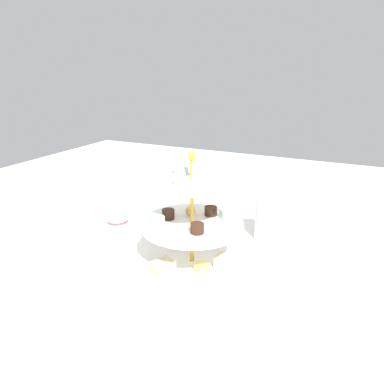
{
  "coord_description": "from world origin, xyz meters",
  "views": [
    {
      "loc": [
        0.32,
        -0.67,
        0.44
      ],
      "look_at": [
        0.0,
        0.0,
        0.18
      ],
      "focal_mm": 32.88,
      "sensor_mm": 36.0,
      "label": 1
    }
  ],
  "objects_px": {
    "teacup_with_saucer": "(118,228)",
    "tiered_serving_stand": "(192,232)",
    "water_glass_short_left": "(91,246)",
    "water_glass_tall_right": "(267,219)",
    "water_glass_mid_back": "(119,293)",
    "butter_knife_right": "(181,216)",
    "butter_knife_left": "(305,325)"
  },
  "relations": [
    {
      "from": "butter_knife_left",
      "to": "butter_knife_right",
      "type": "bearing_deg",
      "value": 70.91
    },
    {
      "from": "water_glass_tall_right",
      "to": "butter_knife_right",
      "type": "distance_m",
      "value": 0.29
    },
    {
      "from": "tiered_serving_stand",
      "to": "water_glass_mid_back",
      "type": "bearing_deg",
      "value": -103.67
    },
    {
      "from": "water_glass_mid_back",
      "to": "water_glass_tall_right",
      "type": "bearing_deg",
      "value": 67.4
    },
    {
      "from": "teacup_with_saucer",
      "to": "butter_knife_right",
      "type": "height_order",
      "value": "teacup_with_saucer"
    },
    {
      "from": "water_glass_short_left",
      "to": "teacup_with_saucer",
      "type": "distance_m",
      "value": 0.14
    },
    {
      "from": "tiered_serving_stand",
      "to": "water_glass_tall_right",
      "type": "relative_size",
      "value": 2.46
    },
    {
      "from": "butter_knife_left",
      "to": "tiered_serving_stand",
      "type": "bearing_deg",
      "value": 89.23
    },
    {
      "from": "tiered_serving_stand",
      "to": "water_glass_short_left",
      "type": "xyz_separation_m",
      "value": [
        -0.23,
        -0.08,
        -0.05
      ]
    },
    {
      "from": "tiered_serving_stand",
      "to": "butter_knife_left",
      "type": "height_order",
      "value": "tiered_serving_stand"
    },
    {
      "from": "tiered_serving_stand",
      "to": "water_glass_tall_right",
      "type": "xyz_separation_m",
      "value": [
        0.13,
        0.21,
        -0.03
      ]
    },
    {
      "from": "water_glass_short_left",
      "to": "teacup_with_saucer",
      "type": "relative_size",
      "value": 0.81
    },
    {
      "from": "tiered_serving_stand",
      "to": "butter_knife_right",
      "type": "height_order",
      "value": "tiered_serving_stand"
    },
    {
      "from": "tiered_serving_stand",
      "to": "teacup_with_saucer",
      "type": "xyz_separation_m",
      "value": [
        -0.26,
        0.05,
        -0.06
      ]
    },
    {
      "from": "water_glass_short_left",
      "to": "water_glass_tall_right",
      "type": "bearing_deg",
      "value": 39.2
    },
    {
      "from": "butter_knife_left",
      "to": "water_glass_short_left",
      "type": "bearing_deg",
      "value": 107.43
    },
    {
      "from": "teacup_with_saucer",
      "to": "water_glass_mid_back",
      "type": "xyz_separation_m",
      "value": [
        0.2,
        -0.27,
        0.02
      ]
    },
    {
      "from": "butter_knife_right",
      "to": "butter_knife_left",
      "type": "bearing_deg",
      "value": 103.78
    },
    {
      "from": "teacup_with_saucer",
      "to": "tiered_serving_stand",
      "type": "bearing_deg",
      "value": -11.83
    },
    {
      "from": "water_glass_short_left",
      "to": "butter_knife_right",
      "type": "distance_m",
      "value": 0.34
    },
    {
      "from": "tiered_serving_stand",
      "to": "water_glass_short_left",
      "type": "bearing_deg",
      "value": -160.86
    },
    {
      "from": "water_glass_tall_right",
      "to": "water_glass_mid_back",
      "type": "bearing_deg",
      "value": -112.6
    },
    {
      "from": "tiered_serving_stand",
      "to": "butter_knife_left",
      "type": "bearing_deg",
      "value": -21.02
    },
    {
      "from": "butter_knife_right",
      "to": "water_glass_mid_back",
      "type": "xyz_separation_m",
      "value": [
        0.11,
        -0.47,
        0.04
      ]
    },
    {
      "from": "water_glass_short_left",
      "to": "butter_knife_left",
      "type": "relative_size",
      "value": 0.43
    },
    {
      "from": "water_glass_tall_right",
      "to": "teacup_with_saucer",
      "type": "relative_size",
      "value": 1.31
    },
    {
      "from": "butter_knife_left",
      "to": "water_glass_mid_back",
      "type": "height_order",
      "value": "water_glass_mid_back"
    },
    {
      "from": "water_glass_tall_right",
      "to": "water_glass_mid_back",
      "type": "height_order",
      "value": "water_glass_tall_right"
    },
    {
      "from": "water_glass_short_left",
      "to": "butter_knife_right",
      "type": "relative_size",
      "value": 0.43
    },
    {
      "from": "tiered_serving_stand",
      "to": "water_glass_mid_back",
      "type": "height_order",
      "value": "tiered_serving_stand"
    },
    {
      "from": "water_glass_mid_back",
      "to": "butter_knife_right",
      "type": "bearing_deg",
      "value": 102.84
    },
    {
      "from": "water_glass_tall_right",
      "to": "teacup_with_saucer",
      "type": "distance_m",
      "value": 0.42
    }
  ]
}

